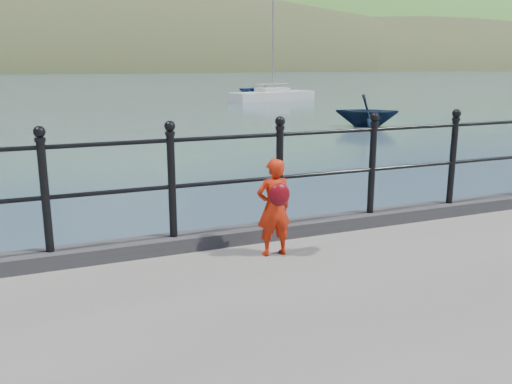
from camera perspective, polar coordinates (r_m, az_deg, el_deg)
name	(u,v)px	position (r m, az deg, el deg)	size (l,w,h in m)	color
ground	(225,321)	(6.41, -3.26, -13.45)	(600.00, 600.00, 0.00)	#2D4251
kerb	(229,236)	(5.87, -2.91, -4.67)	(60.00, 0.30, 0.15)	#28282B
railing	(228,168)	(5.68, -3.00, 2.53)	(18.11, 0.11, 1.20)	black
far_shore	(130,122)	(249.41, -13.16, 7.23)	(830.00, 200.00, 156.00)	#333A21
child	(274,207)	(5.39, 1.92, -1.55)	(0.37, 0.31, 0.99)	red
launch_blue	(261,90)	(49.87, 0.50, 10.66)	(3.31, 4.63, 0.96)	navy
launch_navy	(367,111)	(25.78, 11.62, 8.39)	(2.45, 2.84, 1.49)	black
sailboat_near	(272,96)	(43.03, 1.73, 10.03)	(7.46, 3.79, 9.75)	silver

